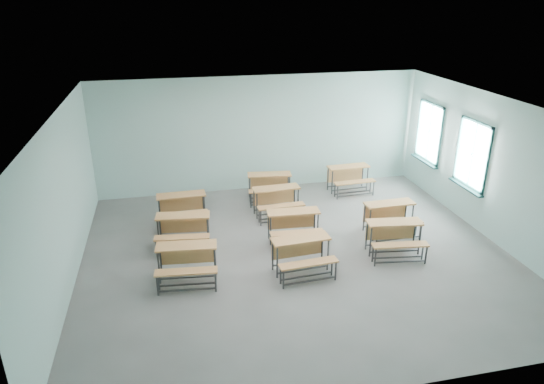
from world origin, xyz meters
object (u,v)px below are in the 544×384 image
Objects in this scene: desk_unit_r2c1 at (277,198)px; desk_unit_r3c2 at (349,175)px; desk_unit_r0c0 at (187,258)px; desk_unit_r2c0 at (182,205)px; desk_unit_r1c0 at (183,227)px; desk_unit_r0c2 at (395,234)px; desk_unit_r3c1 at (270,183)px; desk_unit_r0c1 at (302,251)px; desk_unit_r1c2 at (391,214)px; desk_unit_r1c1 at (294,223)px.

desk_unit_r2c1 is 1.00× the size of desk_unit_r3c2.
desk_unit_r2c1 and desk_unit_r3c2 have the same top height.
desk_unit_r0c0 is 1.05× the size of desk_unit_r2c0.
desk_unit_r1c0 is at bearing 96.09° from desk_unit_r0c0.
desk_unit_r3c2 is (0.34, 3.58, 0.00)m from desk_unit_r0c2.
desk_unit_r3c1 is at bearing 20.51° from desk_unit_r2c0.
desk_unit_r0c0 is 1.02× the size of desk_unit_r0c1.
desk_unit_r3c2 is (4.72, 2.27, 0.00)m from desk_unit_r1c0.
desk_unit_r1c1 is at bearing 177.59° from desk_unit_r1c2.
desk_unit_r2c1 is (2.38, 1.13, 0.00)m from desk_unit_r1c0.
desk_unit_r1c1 is 1.03× the size of desk_unit_r1c2.
desk_unit_r0c1 and desk_unit_r2c1 have the same top height.
desk_unit_r1c0 is 3.21m from desk_unit_r3c1.
desk_unit_r2c0 is 0.98× the size of desk_unit_r2c1.
desk_unit_r0c1 is 2.76m from desk_unit_r1c0.
desk_unit_r0c2 and desk_unit_r1c0 have the same top height.
desk_unit_r1c1 is at bearing -90.82° from desk_unit_r2c1.
desk_unit_r1c1 is 0.97× the size of desk_unit_r3c1.
desk_unit_r1c1 is at bearing -0.28° from desk_unit_r1c0.
desk_unit_r1c1 is 2.83m from desk_unit_r2c0.
desk_unit_r3c1 is at bearing -179.78° from desk_unit_r3c2.
desk_unit_r1c0 is (-0.00, 1.40, 0.00)m from desk_unit_r0c0.
desk_unit_r3c1 is at bearing 94.34° from desk_unit_r1c1.
desk_unit_r0c2 is 1.05× the size of desk_unit_r2c1.
desk_unit_r0c2 is 3.16m from desk_unit_r2c1.
desk_unit_r2c0 is at bearing -151.24° from desk_unit_r3c1.
desk_unit_r3c1 is 1.04× the size of desk_unit_r3c2.
desk_unit_r0c1 is 0.97× the size of desk_unit_r1c0.
desk_unit_r0c2 is at bearing -53.30° from desk_unit_r2c1.
desk_unit_r0c0 is at bearing -171.33° from desk_unit_r0c2.
desk_unit_r0c0 is 2.65m from desk_unit_r1c1.
desk_unit_r3c2 is at bearing 43.76° from desk_unit_r0c0.
desk_unit_r0c0 is at bearing -91.72° from desk_unit_r2c0.
desk_unit_r0c1 and desk_unit_r1c2 have the same top height.
desk_unit_r0c2 is 1.00× the size of desk_unit_r3c1.
desk_unit_r3c1 is at bearing 61.72° from desk_unit_r0c0.
desk_unit_r2c1 is (2.34, -0.06, 0.00)m from desk_unit_r2c0.
desk_unit_r0c1 is (2.25, -0.20, 0.00)m from desk_unit_r0c0.
desk_unit_r1c0 is at bearing -157.47° from desk_unit_r3c2.
desk_unit_r1c0 and desk_unit_r3c1 have the same top height.
desk_unit_r0c0 and desk_unit_r3c2 have the same top height.
desk_unit_r0c1 is 1.29m from desk_unit_r1c1.
desk_unit_r1c2 is 2.78m from desk_unit_r2c1.
desk_unit_r2c0 is 4.81m from desk_unit_r3c2.
desk_unit_r1c0 is 1.06× the size of desk_unit_r2c0.
desk_unit_r2c0 is (-2.22, 2.79, 0.00)m from desk_unit_r0c1.
desk_unit_r1c0 is at bearing 174.18° from desk_unit_r1c2.
desk_unit_r3c2 is (4.71, 3.66, 0.00)m from desk_unit_r0c0.
desk_unit_r1c1 is (-1.96, 0.99, 0.00)m from desk_unit_r0c2.
desk_unit_r3c2 is at bearing 10.50° from desk_unit_r3c1.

